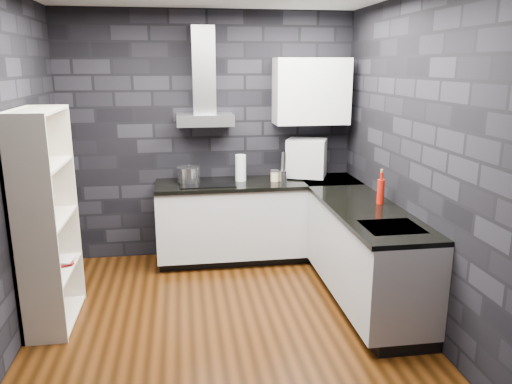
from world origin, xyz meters
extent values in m
plane|color=#3D1E09|center=(0.00, 0.00, 0.00)|extent=(3.20, 3.20, 0.00)
cube|color=black|center=(0.00, 1.62, 1.35)|extent=(3.20, 0.05, 2.70)
cube|color=black|center=(0.00, -1.62, 1.35)|extent=(3.20, 0.05, 2.70)
cube|color=black|center=(-1.62, 0.00, 1.35)|extent=(0.05, 3.20, 2.70)
cube|color=black|center=(1.62, 0.00, 1.35)|extent=(0.05, 3.20, 2.70)
cube|color=black|center=(0.50, 1.34, 0.05)|extent=(2.18, 0.50, 0.10)
cube|color=black|center=(1.34, 0.10, 0.05)|extent=(0.50, 1.78, 0.10)
cube|color=silver|center=(0.50, 1.30, 0.48)|extent=(2.20, 0.60, 0.76)
cube|color=silver|center=(1.30, 0.10, 0.48)|extent=(0.60, 1.80, 0.76)
cube|color=black|center=(0.50, 1.29, 0.88)|extent=(2.20, 0.62, 0.04)
cube|color=black|center=(1.29, 0.10, 0.88)|extent=(0.62, 1.80, 0.04)
cube|color=black|center=(1.30, 1.30, 0.88)|extent=(0.62, 0.62, 0.04)
cube|color=#A9A9AE|center=(-0.05, 1.43, 1.56)|extent=(0.60, 0.34, 0.12)
cube|color=#A9A9AE|center=(-0.05, 1.50, 2.07)|extent=(0.24, 0.20, 0.90)
cube|color=silver|center=(1.10, 1.43, 1.85)|extent=(0.80, 0.35, 0.70)
cube|color=black|center=(-0.05, 1.30, 0.91)|extent=(0.58, 0.50, 0.01)
cube|color=#A9A9AE|center=(1.30, -0.40, 0.89)|extent=(0.44, 0.40, 0.01)
cylinder|color=#B5B4B9|center=(-0.25, 1.35, 0.98)|extent=(0.32, 0.32, 0.14)
cylinder|color=white|center=(0.32, 1.36, 1.04)|extent=(0.13, 0.13, 0.29)
cylinder|color=beige|center=(0.68, 1.28, 0.95)|extent=(0.10, 0.10, 0.11)
cylinder|color=#B5B4B9|center=(0.77, 1.27, 0.96)|extent=(0.12, 0.12, 0.12)
cube|color=#B6B8BD|center=(1.06, 1.39, 1.12)|extent=(0.51, 0.46, 0.42)
cylinder|color=#A8150A|center=(1.46, 0.25, 1.01)|extent=(0.09, 0.09, 0.22)
cube|color=beige|center=(-1.42, 0.18, 0.90)|extent=(0.55, 0.86, 1.80)
imported|color=white|center=(-1.42, 0.04, 0.94)|extent=(0.25, 0.25, 0.05)
imported|color=maroon|center=(-1.43, 0.28, 0.57)|extent=(0.15, 0.07, 0.21)
imported|color=#B2B2B2|center=(-1.43, 0.34, 0.59)|extent=(0.16, 0.04, 0.22)
camera|label=1|loc=(-0.30, -3.91, 2.13)|focal=35.00mm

